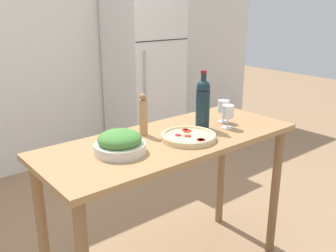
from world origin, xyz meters
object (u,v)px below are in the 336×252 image
wine_glass_near (228,113)px  wine_glass_far (223,107)px  salad_bowl (120,143)px  wine_bottle (203,103)px  pepper_mill (143,115)px  refrigerator (144,75)px  homemade_pizza (189,136)px

wine_glass_near → wine_glass_far: size_ratio=1.00×
wine_glass_far → salad_bowl: size_ratio=0.54×
wine_glass_near → salad_bowl: wine_glass_near is taller
wine_bottle → pepper_mill: wine_bottle is taller
refrigerator → pepper_mill: refrigerator is taller
refrigerator → salad_bowl: bearing=-128.7°
refrigerator → wine_glass_near: (-0.72, -1.86, 0.12)m
wine_bottle → homemade_pizza: bearing=-154.8°
wine_glass_near → salad_bowl: bearing=174.7°
pepper_mill → homemade_pizza: bearing=-55.3°
wine_glass_far → homemade_pizza: 0.40m
wine_glass_near → salad_bowl: size_ratio=0.54×
wine_glass_far → homemade_pizza: wine_glass_far is taller
wine_bottle → salad_bowl: (-0.59, -0.02, -0.10)m
wine_glass_near → wine_glass_far: bearing=55.8°
refrigerator → wine_bottle: refrigerator is taller
wine_bottle → salad_bowl: wine_bottle is taller
wine_glass_far → salad_bowl: 0.78m
wine_bottle → wine_glass_far: 0.20m
pepper_mill → homemade_pizza: pepper_mill is taller
wine_glass_near → homemade_pizza: (-0.31, -0.00, -0.08)m
pepper_mill → salad_bowl: bearing=-149.6°
wine_glass_near → wine_bottle: bearing=144.7°
refrigerator → salad_bowl: (-1.43, -1.79, 0.08)m
refrigerator → salad_bowl: size_ratio=6.94×
wine_glass_near → pepper_mill: size_ratio=0.58×
pepper_mill → wine_glass_near: bearing=-24.6°
wine_glass_near → refrigerator: bearing=68.8°
wine_bottle → pepper_mill: bearing=159.8°
wine_bottle → homemade_pizza: size_ratio=1.14×
refrigerator → wine_bottle: (-0.84, -1.77, 0.18)m
wine_glass_far → wine_glass_near: bearing=-124.2°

